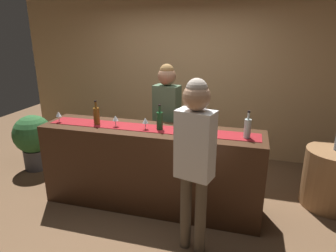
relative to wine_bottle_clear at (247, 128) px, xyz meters
The scene contains 14 objects.
ground_plane 1.58m from the wine_bottle_clear, behind, with size 10.00×10.00×0.00m, color brown.
back_wall 2.25m from the wine_bottle_clear, 119.81° to the left, with size 6.00×0.12×2.90m, color tan.
bar_counter 1.27m from the wine_bottle_clear, behind, with size 2.66×0.60×1.02m, color #3D2314.
counter_runner_cloth 1.11m from the wine_bottle_clear, behind, with size 2.53×0.28×0.01m, color maroon.
wine_bottle_clear is the anchor object (origin of this frame).
wine_bottle_amber 1.78m from the wine_bottle_clear, behind, with size 0.07×0.07×0.30m.
wine_bottle_green 0.98m from the wine_bottle_clear, behind, with size 0.07×0.07×0.30m.
wine_glass_near_customer 1.52m from the wine_bottle_clear, behind, with size 0.07×0.07×0.14m.
wine_glass_mid_counter 1.14m from the wine_bottle_clear, behind, with size 0.07×0.07×0.14m.
wine_glass_far_end 2.28m from the wine_bottle_clear, behind, with size 0.07×0.07×0.14m.
bartender 1.23m from the wine_bottle_clear, 150.12° to the left, with size 0.37×0.26×1.71m.
customer_sipping 0.77m from the wine_bottle_clear, 125.47° to the right, with size 0.38×0.28×1.74m.
round_side_table 1.45m from the wine_bottle_clear, 30.36° to the left, with size 0.68×0.68×0.74m, color #996B42.
potted_plant_tall 3.33m from the wine_bottle_clear, behind, with size 0.60×0.60×0.88m.
Camera 1 is at (1.09, -3.13, 2.12)m, focal length 31.62 mm.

